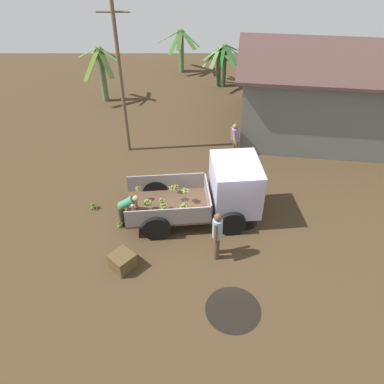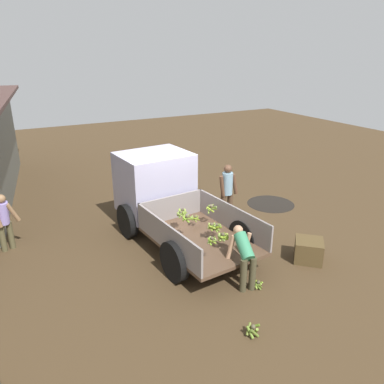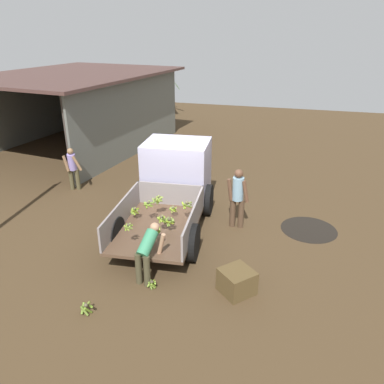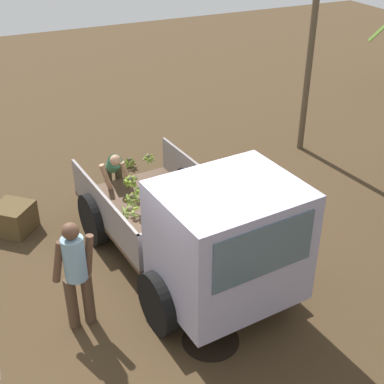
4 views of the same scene
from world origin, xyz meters
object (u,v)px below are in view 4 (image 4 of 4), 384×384
object	(u,v)px
person_worker_loading	(114,171)
banana_bunch_on_ground_1	(130,162)
cargo_truck	(212,237)
person_foreground_visitor	(76,271)
utility_pole	(315,11)
banana_bunch_on_ground_0	(103,195)
wooden_crate_0	(14,218)

from	to	relation	value
person_worker_loading	banana_bunch_on_ground_1	world-z (taller)	person_worker_loading
cargo_truck	person_foreground_visitor	distance (m)	1.99
cargo_truck	utility_pole	distance (m)	6.25
person_foreground_visitor	banana_bunch_on_ground_0	xyz separation A→B (m)	(-3.26, 1.31, -0.86)
utility_pole	banana_bunch_on_ground_1	size ratio (longest dim) A/B	20.35
cargo_truck	banana_bunch_on_ground_0	size ratio (longest dim) A/B	20.60
person_foreground_visitor	cargo_truck	bearing A→B (deg)	-99.46
person_foreground_visitor	banana_bunch_on_ground_1	distance (m)	4.99
person_worker_loading	utility_pole	bearing A→B (deg)	107.11
cargo_truck	person_foreground_visitor	bearing A→B (deg)	-103.98
cargo_truck	person_foreground_visitor	size ratio (longest dim) A/B	2.68
wooden_crate_0	utility_pole	bearing A→B (deg)	95.96
person_foreground_visitor	banana_bunch_on_ground_1	size ratio (longest dim) A/B	5.72
wooden_crate_0	person_foreground_visitor	bearing A→B (deg)	9.75
cargo_truck	wooden_crate_0	distance (m)	4.12
person_foreground_visitor	banana_bunch_on_ground_0	world-z (taller)	person_foreground_visitor
cargo_truck	person_foreground_visitor	xyz separation A→B (m)	(-0.30, -1.96, -0.18)
banana_bunch_on_ground_0	utility_pole	bearing A→B (deg)	93.87
person_foreground_visitor	wooden_crate_0	xyz separation A→B (m)	(-2.88, -0.50, -0.70)
cargo_truck	banana_bunch_on_ground_1	world-z (taller)	cargo_truck
banana_bunch_on_ground_1	wooden_crate_0	distance (m)	3.15
cargo_truck	banana_bunch_on_ground_1	distance (m)	4.79
banana_bunch_on_ground_0	wooden_crate_0	world-z (taller)	wooden_crate_0
banana_bunch_on_ground_1	wooden_crate_0	xyz separation A→B (m)	(1.48, -2.77, 0.13)
utility_pole	person_foreground_visitor	bearing A→B (deg)	-60.53
utility_pole	banana_bunch_on_ground_1	distance (m)	5.19
banana_bunch_on_ground_0	wooden_crate_0	distance (m)	1.85
utility_pole	banana_bunch_on_ground_1	bearing A→B (deg)	-100.56
utility_pole	wooden_crate_0	xyz separation A→B (m)	(0.72, -6.87, -2.95)
cargo_truck	utility_pole	size ratio (longest dim) A/B	0.75
cargo_truck	wooden_crate_0	bearing A→B (deg)	-147.57
person_foreground_visitor	utility_pole	bearing A→B (deg)	-61.18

